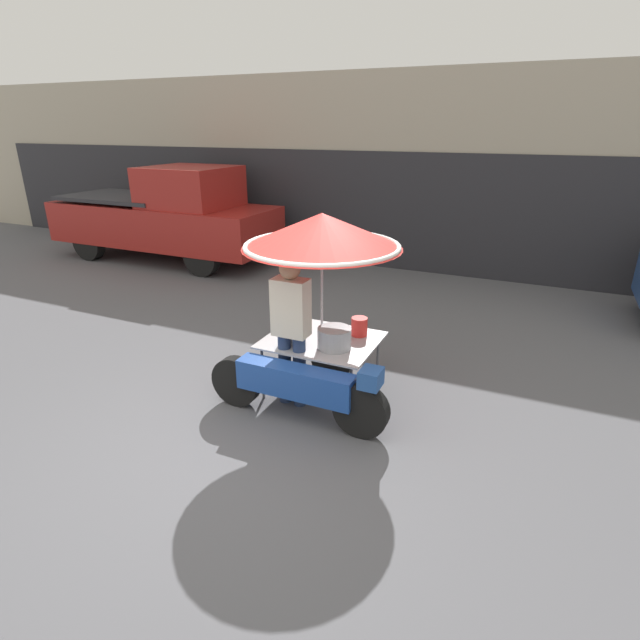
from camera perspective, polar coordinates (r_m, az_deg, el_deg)
ground_plane at (r=5.12m, az=-8.40°, el=-13.44°), size 36.00×36.00×0.00m
shopfront_building at (r=11.51m, az=13.02°, el=16.16°), size 28.00×2.06×3.92m
vendor_motorcycle_cart at (r=5.25m, az=-0.08°, el=6.62°), size 2.02×1.69×2.06m
vendor_person at (r=5.27m, az=-3.31°, el=-0.56°), size 0.38×0.22×1.66m
pickup_truck at (r=11.84m, az=-17.00°, el=11.25°), size 5.26×1.78×2.09m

